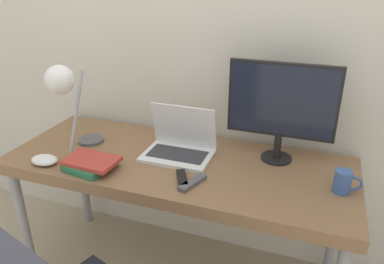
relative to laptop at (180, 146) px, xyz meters
The scene contains 10 objects.
wall_back 0.60m from the laptop, 88.03° to the left, with size 8.00×0.05×2.60m.
desk 0.13m from the laptop, 79.09° to the right, with size 1.70×0.66×0.76m.
laptop is the anchor object (origin of this frame).
monitor 0.54m from the laptop, 14.32° to the left, with size 0.51×0.15×0.48m.
desk_lamp 0.62m from the laptop, 161.06° to the right, with size 0.14×0.32×0.47m.
book_stack 0.44m from the laptop, 141.97° to the right, with size 0.25×0.21×0.05m.
tv_remote 0.25m from the laptop, 66.38° to the right, with size 0.10×0.14×0.02m.
media_remote 0.29m from the laptop, 57.75° to the right, with size 0.09×0.16×0.02m.
mug 0.78m from the laptop, ahead, with size 0.12×0.07×0.10m.
game_controller 0.66m from the laptop, 152.10° to the right, with size 0.13×0.10×0.04m.
Camera 1 is at (0.61, -1.18, 1.64)m, focal length 35.00 mm.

